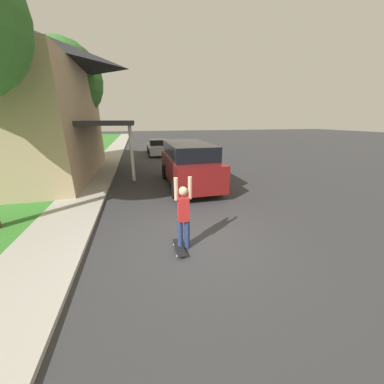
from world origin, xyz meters
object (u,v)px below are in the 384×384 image
at_px(lawn_tree_far, 63,80).
at_px(suv_parked, 188,163).
at_px(skateboarder, 183,214).
at_px(skateboard, 179,248).
at_px(car_down_street, 158,147).

distance_m(lawn_tree_far, suv_parked, 10.27).
relative_size(suv_parked, skateboarder, 2.81).
bearing_deg(skateboard, suv_parked, 74.47).
height_order(suv_parked, skateboarder, suv_parked).
bearing_deg(suv_parked, skateboard, -105.53).
bearing_deg(lawn_tree_far, car_down_street, 29.49).
height_order(suv_parked, car_down_street, suv_parked).
relative_size(lawn_tree_far, skateboarder, 4.22).
relative_size(car_down_street, skateboarder, 2.31).
bearing_deg(car_down_street, lawn_tree_far, -150.51).
height_order(lawn_tree_far, skateboard, lawn_tree_far).
xyz_separation_m(lawn_tree_far, skateboarder, (5.15, -11.95, -4.43)).
relative_size(suv_parked, car_down_street, 1.22).
bearing_deg(skateboarder, lawn_tree_far, 113.33).
height_order(lawn_tree_far, skateboarder, lawn_tree_far).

